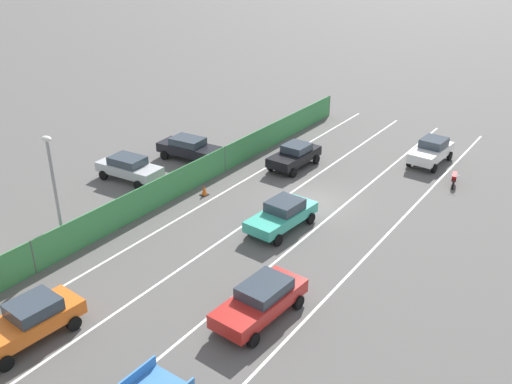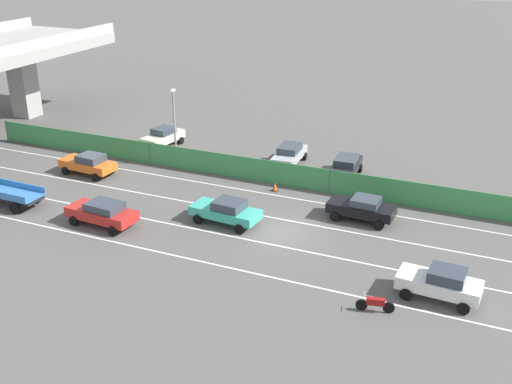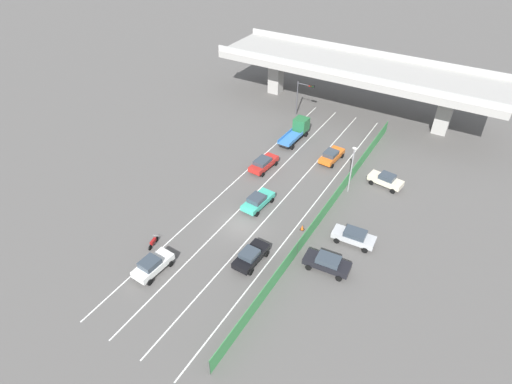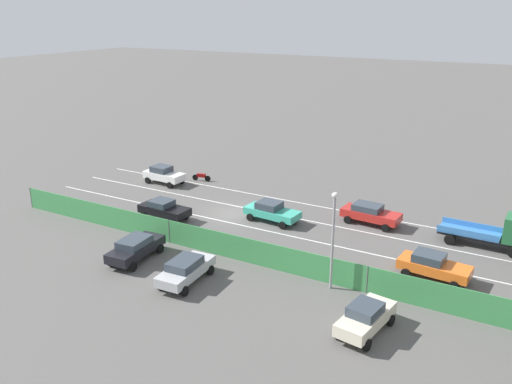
% 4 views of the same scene
% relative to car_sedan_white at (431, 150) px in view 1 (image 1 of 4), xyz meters
% --- Properties ---
extents(ground_plane, '(300.00, 300.00, 0.00)m').
position_rel_car_sedan_white_xyz_m(ground_plane, '(3.82, 10.19, -0.95)').
color(ground_plane, '#565451').
extents(lane_line_left_edge, '(0.14, 49.76, 0.01)m').
position_rel_car_sedan_white_xyz_m(lane_line_left_edge, '(-1.53, 17.07, -0.94)').
color(lane_line_left_edge, silver).
rests_on(lane_line_left_edge, ground).
extents(lane_line_mid_left, '(0.14, 49.76, 0.01)m').
position_rel_car_sedan_white_xyz_m(lane_line_mid_left, '(2.03, 17.07, -0.94)').
color(lane_line_mid_left, silver).
rests_on(lane_line_mid_left, ground).
extents(lane_line_mid_right, '(0.14, 49.76, 0.01)m').
position_rel_car_sedan_white_xyz_m(lane_line_mid_right, '(5.60, 17.07, -0.94)').
color(lane_line_mid_right, silver).
rests_on(lane_line_mid_right, ground).
extents(lane_line_right_edge, '(0.14, 49.76, 0.01)m').
position_rel_car_sedan_white_xyz_m(lane_line_right_edge, '(9.16, 17.07, -0.94)').
color(lane_line_right_edge, silver).
rests_on(lane_line_right_edge, ground).
extents(green_fence, '(0.10, 45.86, 1.82)m').
position_rel_car_sedan_white_xyz_m(green_fence, '(11.14, 17.07, -0.04)').
color(green_fence, '#3D8E4C').
rests_on(green_fence, ground).
extents(car_sedan_white, '(2.21, 4.34, 1.76)m').
position_rel_car_sedan_white_xyz_m(car_sedan_white, '(0.00, 0.00, 0.00)').
color(car_sedan_white, white).
rests_on(car_sedan_white, ground).
extents(car_taxi_teal, '(2.35, 4.71, 1.64)m').
position_rel_car_sedan_white_xyz_m(car_taxi_teal, '(3.62, 14.09, -0.05)').
color(car_taxi_teal, teal).
rests_on(car_taxi_teal, ground).
extents(car_taxi_orange, '(2.31, 4.62, 1.67)m').
position_rel_car_sedan_white_xyz_m(car_taxi_orange, '(7.17, 27.80, -0.04)').
color(car_taxi_orange, orange).
rests_on(car_taxi_orange, ground).
extents(car_sedan_red, '(2.31, 4.81, 1.63)m').
position_rel_car_sedan_white_xyz_m(car_sedan_red, '(0.17, 21.32, -0.03)').
color(car_sedan_red, red).
rests_on(car_sedan_red, ground).
extents(car_sedan_black, '(2.19, 4.43, 1.63)m').
position_rel_car_sedan_white_xyz_m(car_sedan_black, '(7.59, 6.10, -0.05)').
color(car_sedan_black, black).
rests_on(car_sedan_black, ground).
extents(motorcycle, '(0.69, 1.92, 0.93)m').
position_rel_car_sedan_white_xyz_m(motorcycle, '(-2.52, 2.79, -0.49)').
color(motorcycle, black).
rests_on(motorcycle, ground).
extents(parked_sedan_dark, '(4.73, 2.29, 1.64)m').
position_rel_car_sedan_white_xyz_m(parked_sedan_dark, '(14.57, 9.20, -0.02)').
color(parked_sedan_dark, black).
rests_on(parked_sedan_dark, ground).
extents(parked_wagon_silver, '(4.60, 2.20, 1.63)m').
position_rel_car_sedan_white_xyz_m(parked_wagon_silver, '(15.49, 14.18, -0.03)').
color(parked_wagon_silver, '#B2B5B7').
rests_on(parked_wagon_silver, ground).
extents(street_lamp, '(0.60, 0.36, 6.34)m').
position_rel_car_sedan_white_xyz_m(street_lamp, '(11.66, 22.54, 2.96)').
color(street_lamp, gray).
rests_on(street_lamp, ground).
extents(traffic_cone, '(0.47, 0.47, 0.68)m').
position_rel_car_sedan_white_xyz_m(traffic_cone, '(9.92, 13.20, -0.63)').
color(traffic_cone, orange).
rests_on(traffic_cone, ground).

